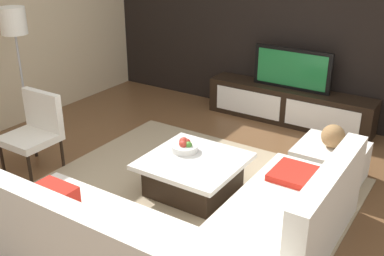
{
  "coord_description": "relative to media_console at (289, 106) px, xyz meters",
  "views": [
    {
      "loc": [
        2.16,
        -3.41,
        2.55
      ],
      "look_at": [
        -0.32,
        0.4,
        0.56
      ],
      "focal_mm": 43.23,
      "sensor_mm": 36.0,
      "label": 1
    }
  ],
  "objects": [
    {
      "name": "ground_plane",
      "position": [
        0.0,
        -2.4,
        -0.25
      ],
      "size": [
        14.0,
        14.0,
        0.0
      ],
      "primitive_type": "plane",
      "color": "brown"
    },
    {
      "name": "feature_wall_back",
      "position": [
        0.0,
        0.3,
        1.15
      ],
      "size": [
        6.4,
        0.12,
        2.8
      ],
      "primitive_type": "cube",
      "color": "black",
      "rests_on": "ground"
    },
    {
      "name": "area_rug",
      "position": [
        -0.1,
        -2.4,
        -0.24
      ],
      "size": [
        3.1,
        2.75,
        0.01
      ],
      "primitive_type": "cube",
      "color": "tan",
      "rests_on": "ground"
    },
    {
      "name": "media_console",
      "position": [
        0.0,
        0.0,
        0.0
      ],
      "size": [
        2.34,
        0.43,
        0.5
      ],
      "color": "black",
      "rests_on": "ground"
    },
    {
      "name": "television",
      "position": [
        0.0,
        0.0,
        0.53
      ],
      "size": [
        1.09,
        0.06,
        0.56
      ],
      "color": "black",
      "rests_on": "media_console"
    },
    {
      "name": "sectional_couch",
      "position": [
        0.53,
        -3.27,
        0.02
      ],
      "size": [
        2.46,
        2.39,
        0.79
      ],
      "color": "white",
      "rests_on": "ground"
    },
    {
      "name": "coffee_table",
      "position": [
        -0.1,
        -2.3,
        -0.05
      ],
      "size": [
        0.96,
        0.95,
        0.38
      ],
      "color": "black",
      "rests_on": "ground"
    },
    {
      "name": "accent_chair_near",
      "position": [
        -1.9,
        -2.78,
        0.24
      ],
      "size": [
        0.55,
        0.54,
        0.87
      ],
      "rotation": [
        0.0,
        0.0,
        -0.03
      ],
      "color": "black",
      "rests_on": "ground"
    },
    {
      "name": "floor_lamp",
      "position": [
        -2.61,
        -2.34,
        1.16
      ],
      "size": [
        0.31,
        0.31,
        1.69
      ],
      "color": "#A5A5AA",
      "rests_on": "ground"
    },
    {
      "name": "ottoman",
      "position": [
        1.0,
        -1.29,
        -0.05
      ],
      "size": [
        0.7,
        0.7,
        0.4
      ],
      "primitive_type": "cube",
      "color": "white",
      "rests_on": "ground"
    },
    {
      "name": "fruit_bowl",
      "position": [
        -0.28,
        -2.19,
        0.18
      ],
      "size": [
        0.28,
        0.28,
        0.14
      ],
      "color": "silver",
      "rests_on": "coffee_table"
    },
    {
      "name": "decorative_ball",
      "position": [
        1.0,
        -1.29,
        0.27
      ],
      "size": [
        0.25,
        0.25,
        0.25
      ],
      "primitive_type": "sphere",
      "color": "#997247",
      "rests_on": "ottoman"
    }
  ]
}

